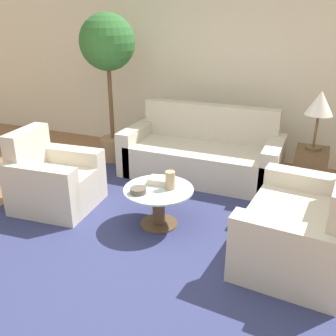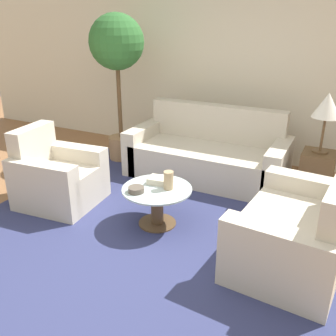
% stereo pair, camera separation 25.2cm
% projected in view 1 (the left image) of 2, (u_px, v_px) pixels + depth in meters
% --- Properties ---
extents(ground_plane, '(14.00, 14.00, 0.00)m').
position_uv_depth(ground_plane, '(135.00, 255.00, 3.46)').
color(ground_plane, '#8E603D').
extents(wall_back, '(10.00, 0.06, 2.60)m').
position_uv_depth(wall_back, '(226.00, 70.00, 5.49)').
color(wall_back, beige).
rests_on(wall_back, ground_plane).
extents(rug, '(3.73, 3.72, 0.01)m').
position_uv_depth(rug, '(159.00, 224.00, 3.96)').
color(rug, navy).
rests_on(rug, ground_plane).
extents(sofa_main, '(2.09, 0.91, 0.93)m').
position_uv_depth(sofa_main, '(203.00, 154.00, 5.09)').
color(sofa_main, beige).
rests_on(sofa_main, ground_plane).
extents(armchair, '(0.91, 0.87, 0.89)m').
position_uv_depth(armchair, '(52.00, 182.00, 4.26)').
color(armchair, beige).
rests_on(armchair, ground_plane).
extents(loveseat, '(0.98, 1.38, 0.91)m').
position_uv_depth(loveseat, '(305.00, 229.00, 3.32)').
color(loveseat, beige).
rests_on(loveseat, ground_plane).
extents(coffee_table, '(0.72, 0.72, 0.42)m').
position_uv_depth(coffee_table, '(159.00, 201.00, 3.86)').
color(coffee_table, brown).
rests_on(coffee_table, ground_plane).
extents(side_table, '(0.38, 0.38, 0.56)m').
position_uv_depth(side_table, '(310.00, 170.00, 4.60)').
color(side_table, brown).
rests_on(side_table, ground_plane).
extents(table_lamp, '(0.32, 0.32, 0.70)m').
position_uv_depth(table_lamp, '(320.00, 104.00, 4.28)').
color(table_lamp, brown).
rests_on(table_lamp, side_table).
extents(potted_plant, '(0.77, 0.77, 2.09)m').
position_uv_depth(potted_plant, '(108.00, 54.00, 5.14)').
color(potted_plant, '#93704C').
rests_on(potted_plant, ground_plane).
extents(vase, '(0.10, 0.10, 0.19)m').
position_uv_depth(vase, '(170.00, 180.00, 3.76)').
color(vase, tan).
rests_on(vase, coffee_table).
extents(bowl, '(0.16, 0.16, 0.05)m').
position_uv_depth(bowl, '(138.00, 191.00, 3.70)').
color(bowl, brown).
rests_on(bowl, coffee_table).
extents(book_stack, '(0.23, 0.18, 0.07)m').
position_uv_depth(book_stack, '(159.00, 181.00, 3.90)').
color(book_stack, beige).
rests_on(book_stack, coffee_table).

